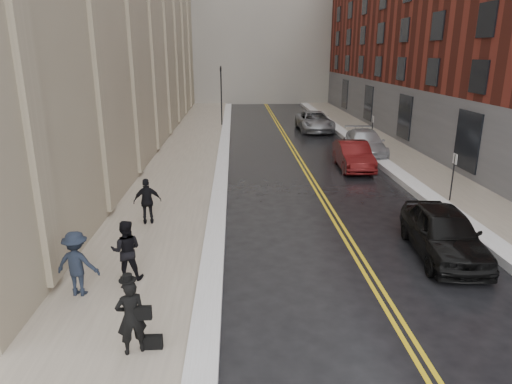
{
  "coord_description": "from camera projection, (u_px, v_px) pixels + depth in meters",
  "views": [
    {
      "loc": [
        -1.44,
        -10.53,
        6.36
      ],
      "look_at": [
        -0.73,
        4.9,
        1.6
      ],
      "focal_mm": 32.0,
      "sensor_mm": 36.0,
      "label": 1
    }
  ],
  "objects": [
    {
      "name": "lane_stripe_b",
      "position": [
        303.0,
        162.0,
        27.38
      ],
      "size": [
        0.12,
        64.0,
        0.01
      ],
      "primitive_type": "cube",
      "color": "gold",
      "rests_on": "ground"
    },
    {
      "name": "car_silver_near",
      "position": [
        365.0,
        143.0,
        28.97
      ],
      "size": [
        2.73,
        5.66,
        1.59
      ],
      "primitive_type": "imported",
      "rotation": [
        0.0,
        0.0,
        -0.09
      ],
      "color": "#B4B7BC",
      "rests_on": "ground"
    },
    {
      "name": "car_black",
      "position": [
        444.0,
        232.0,
        14.65
      ],
      "size": [
        2.36,
        4.89,
        1.61
      ],
      "primitive_type": "imported",
      "rotation": [
        0.0,
        0.0,
        -0.1
      ],
      "color": "black",
      "rests_on": "ground"
    },
    {
      "name": "ground",
      "position": [
        292.0,
        304.0,
        11.99
      ],
      "size": [
        160.0,
        160.0,
        0.0
      ],
      "primitive_type": "plane",
      "color": "black",
      "rests_on": "ground"
    },
    {
      "name": "building_right",
      "position": [
        503.0,
        13.0,
        32.07
      ],
      "size": [
        14.0,
        50.0,
        18.0
      ],
      "primitive_type": "cube",
      "color": "maroon",
      "rests_on": "ground"
    },
    {
      "name": "traffic_signal",
      "position": [
        221.0,
        91.0,
        39.61
      ],
      "size": [
        0.18,
        0.15,
        5.2
      ],
      "color": "black",
      "rests_on": "ground"
    },
    {
      "name": "lane_stripe_a",
      "position": [
        299.0,
        162.0,
        27.37
      ],
      "size": [
        0.12,
        64.0,
        0.01
      ],
      "primitive_type": "cube",
      "color": "gold",
      "rests_on": "ground"
    },
    {
      "name": "pedestrian_b",
      "position": [
        77.0,
        264.0,
        11.97
      ],
      "size": [
        1.25,
        0.85,
        1.78
      ],
      "primitive_type": "imported",
      "rotation": [
        0.0,
        0.0,
        2.97
      ],
      "color": "#19202E",
      "rests_on": "sidewalk_left"
    },
    {
      "name": "pedestrian_a",
      "position": [
        126.0,
        250.0,
        12.8
      ],
      "size": [
        0.9,
        0.72,
        1.76
      ],
      "primitive_type": "imported",
      "rotation": [
        0.0,
        0.0,
        3.2
      ],
      "color": "black",
      "rests_on": "sidewalk_left"
    },
    {
      "name": "pedestrian_main",
      "position": [
        131.0,
        317.0,
        9.61
      ],
      "size": [
        0.74,
        0.62,
        1.72
      ],
      "primitive_type": "imported",
      "rotation": [
        0.0,
        0.0,
        3.54
      ],
      "color": "black",
      "rests_on": "sidewalk_left"
    },
    {
      "name": "pedestrian_c",
      "position": [
        148.0,
        201.0,
        17.02
      ],
      "size": [
        1.08,
        0.6,
        1.74
      ],
      "primitive_type": "imported",
      "rotation": [
        0.0,
        0.0,
        3.32
      ],
      "color": "black",
      "rests_on": "sidewalk_left"
    },
    {
      "name": "snow_ridge_left",
      "position": [
        223.0,
        161.0,
        27.13
      ],
      "size": [
        0.7,
        60.8,
        0.26
      ],
      "primitive_type": "cube",
      "color": "white",
      "rests_on": "ground"
    },
    {
      "name": "sidewalk_right",
      "position": [
        408.0,
        160.0,
        27.64
      ],
      "size": [
        3.0,
        64.0,
        0.15
      ],
      "primitive_type": "cube",
      "color": "gray",
      "rests_on": "ground"
    },
    {
      "name": "snow_ridge_right",
      "position": [
        378.0,
        159.0,
        27.54
      ],
      "size": [
        0.85,
        60.8,
        0.3
      ],
      "primitive_type": "cube",
      "color": "white",
      "rests_on": "ground"
    },
    {
      "name": "parking_sign_near",
      "position": [
        453.0,
        174.0,
        19.58
      ],
      "size": [
        0.06,
        0.35,
        2.23
      ],
      "color": "black",
      "rests_on": "ground"
    },
    {
      "name": "sidewalk_left",
      "position": [
        184.0,
        162.0,
        27.05
      ],
      "size": [
        4.0,
        64.0,
        0.15
      ],
      "primitive_type": "cube",
      "color": "gray",
      "rests_on": "ground"
    },
    {
      "name": "car_silver_far",
      "position": [
        314.0,
        121.0,
        38.05
      ],
      "size": [
        2.71,
        5.8,
        1.61
      ],
      "primitive_type": "imported",
      "rotation": [
        0.0,
        0.0,
        0.01
      ],
      "color": "gray",
      "rests_on": "ground"
    },
    {
      "name": "car_maroon",
      "position": [
        353.0,
        155.0,
        25.7
      ],
      "size": [
        1.77,
        4.72,
        1.54
      ],
      "primitive_type": "imported",
      "rotation": [
        0.0,
        0.0,
        -0.03
      ],
      "color": "#490D0D",
      "rests_on": "ground"
    },
    {
      "name": "parking_sign_far",
      "position": [
        372.0,
        129.0,
        31.03
      ],
      "size": [
        0.06,
        0.35,
        2.23
      ],
      "color": "black",
      "rests_on": "ground"
    }
  ]
}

